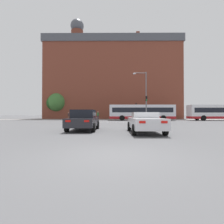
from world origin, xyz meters
The scene contains 16 objects.
ground_plane centered at (0.00, 0.00, 0.00)m, with size 400.00×400.00×0.00m, color #545456.
stop_line_strip centered at (0.00, 21.95, 0.00)m, with size 8.04×0.30×0.01m, color silver.
far_pavement centered at (0.00, 34.73, 0.01)m, with size 68.93×2.50×0.01m, color #A09B91.
brick_civic_building centered at (-0.21, 44.02, 11.04)m, with size 36.38×10.97×28.08m.
car_saloon_left centered at (-2.22, 7.99, 0.77)m, with size 2.05×4.47×1.53m.
car_roadster_right centered at (2.03, 6.30, 0.68)m, with size 1.98×4.62×1.33m.
bus_crossing_lead centered at (5.47, 28.57, 1.60)m, with size 12.34×2.64×2.99m.
bus_crossing_trailing centered at (20.05, 28.48, 1.58)m, with size 11.06×2.78×2.96m.
traffic_light_near_right centered at (5.27, 22.67, 2.76)m, with size 0.26×0.31×4.10m.
traffic_light_far_right centered at (5.17, 34.41, 2.52)m, with size 0.26×0.31×3.72m.
street_lamp_junction centered at (5.01, 23.47, 4.89)m, with size 2.25×0.36×8.10m.
pedestrian_waiting centered at (-10.25, 34.86, 0.96)m, with size 0.31×0.44×1.64m.
pedestrian_walking_east centered at (9.71, 33.89, 0.95)m, with size 0.40×0.23×1.63m.
pedestrian_walking_west centered at (-3.46, 34.36, 1.09)m, with size 0.45×0.34×1.84m.
tree_by_building centered at (-15.15, 39.37, 4.02)m, with size 3.63×3.63×5.95m.
tree_kerbside centered at (-14.37, 39.41, 4.20)m, with size 4.57×4.57×6.61m.
Camera 1 is at (-0.03, -5.00, 1.20)m, focal length 28.00 mm.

